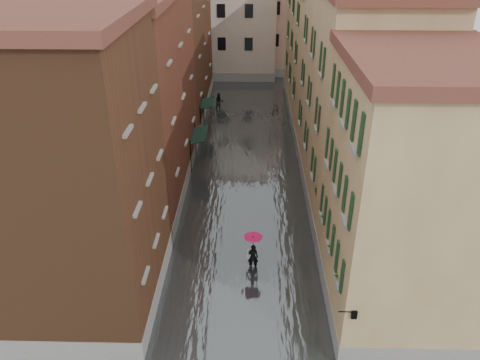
# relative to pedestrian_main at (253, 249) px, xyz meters

# --- Properties ---
(ground) EXTENTS (120.00, 120.00, 0.00)m
(ground) POSITION_rel_pedestrian_main_xyz_m (-0.52, -0.25, -1.30)
(ground) COLOR #605F62
(ground) RESTS_ON ground
(floodwater) EXTENTS (10.00, 60.00, 0.20)m
(floodwater) POSITION_rel_pedestrian_main_xyz_m (-0.52, 12.75, -1.20)
(floodwater) COLOR #444A4B
(floodwater) RESTS_ON ground
(building_left_near) EXTENTS (6.00, 8.00, 13.00)m
(building_left_near) POSITION_rel_pedestrian_main_xyz_m (-7.52, -2.25, 5.20)
(building_left_near) COLOR brown
(building_left_near) RESTS_ON ground
(building_left_mid) EXTENTS (6.00, 14.00, 12.50)m
(building_left_mid) POSITION_rel_pedestrian_main_xyz_m (-7.52, 8.75, 4.95)
(building_left_mid) COLOR brown
(building_left_mid) RESTS_ON ground
(building_left_far) EXTENTS (6.00, 16.00, 14.00)m
(building_left_far) POSITION_rel_pedestrian_main_xyz_m (-7.52, 23.75, 5.70)
(building_left_far) COLOR brown
(building_left_far) RESTS_ON ground
(building_right_near) EXTENTS (6.00, 8.00, 11.50)m
(building_right_near) POSITION_rel_pedestrian_main_xyz_m (6.48, -2.25, 4.45)
(building_right_near) COLOR #9C8050
(building_right_near) RESTS_ON ground
(building_right_mid) EXTENTS (6.00, 14.00, 13.00)m
(building_right_mid) POSITION_rel_pedestrian_main_xyz_m (6.48, 8.75, 5.20)
(building_right_mid) COLOR tan
(building_right_mid) RESTS_ON ground
(building_right_far) EXTENTS (6.00, 16.00, 11.50)m
(building_right_far) POSITION_rel_pedestrian_main_xyz_m (6.48, 23.75, 4.45)
(building_right_far) COLOR #9C8050
(building_right_far) RESTS_ON ground
(building_end_cream) EXTENTS (12.00, 9.00, 13.00)m
(building_end_cream) POSITION_rel_pedestrian_main_xyz_m (-3.52, 37.75, 5.20)
(building_end_cream) COLOR beige
(building_end_cream) RESTS_ON ground
(building_end_pink) EXTENTS (10.00, 9.00, 12.00)m
(building_end_pink) POSITION_rel_pedestrian_main_xyz_m (5.48, 39.75, 4.70)
(building_end_pink) COLOR tan
(building_end_pink) RESTS_ON ground
(awning_near) EXTENTS (1.09, 3.20, 2.80)m
(awning_near) POSITION_rel_pedestrian_main_xyz_m (-4.00, 12.10, 1.17)
(awning_near) COLOR black
(awning_near) RESTS_ON ground
(awning_far) EXTENTS (1.09, 2.81, 2.80)m
(awning_far) POSITION_rel_pedestrian_main_xyz_m (-4.01, 19.07, 1.16)
(awning_far) COLOR black
(awning_far) RESTS_ON ground
(wall_lantern) EXTENTS (0.71, 0.22, 0.35)m
(wall_lantern) POSITION_rel_pedestrian_main_xyz_m (3.81, -6.25, 1.71)
(wall_lantern) COLOR black
(wall_lantern) RESTS_ON ground
(window_planters) EXTENTS (0.59, 8.12, 0.84)m
(window_planters) POSITION_rel_pedestrian_main_xyz_m (3.60, -0.96, 2.21)
(window_planters) COLOR brown
(window_planters) RESTS_ON ground
(pedestrian_main) EXTENTS (1.00, 1.00, 2.06)m
(pedestrian_main) POSITION_rel_pedestrian_main_xyz_m (0.00, 0.00, 0.00)
(pedestrian_main) COLOR black
(pedestrian_main) RESTS_ON ground
(pedestrian_far) EXTENTS (1.05, 0.92, 1.81)m
(pedestrian_far) POSITION_rel_pedestrian_main_xyz_m (-3.29, 24.03, -0.40)
(pedestrian_far) COLOR black
(pedestrian_far) RESTS_ON ground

